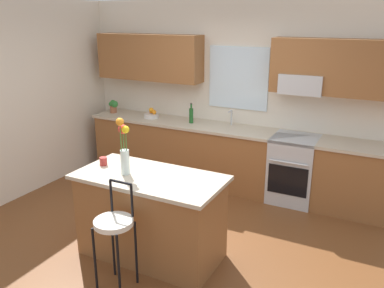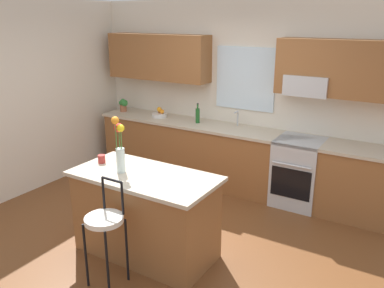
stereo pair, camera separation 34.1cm
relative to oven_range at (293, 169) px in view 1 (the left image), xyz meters
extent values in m
plane|color=brown|center=(-0.97, -1.68, -0.46)|extent=(14.00, 14.00, 0.00)
cube|color=beige|center=(-3.53, -1.38, 0.89)|extent=(0.12, 4.60, 2.70)
cube|color=beige|center=(-0.97, 0.38, 0.89)|extent=(5.60, 0.12, 2.70)
cube|color=brown|center=(-2.39, 0.15, 1.39)|extent=(1.75, 0.34, 0.70)
cube|color=brown|center=(0.46, 0.15, 1.39)|extent=(1.75, 0.34, 0.70)
cube|color=silver|center=(-0.97, 0.31, 1.14)|extent=(0.91, 0.03, 0.90)
cube|color=#B7BABC|center=(0.00, 0.12, 1.16)|extent=(0.56, 0.36, 0.26)
cube|color=brown|center=(-0.97, 0.02, -0.02)|extent=(4.50, 0.60, 0.88)
cube|color=#BCAD93|center=(-0.97, 0.02, 0.44)|extent=(4.56, 0.64, 0.04)
cube|color=#B7BABC|center=(-1.00, 0.02, 0.39)|extent=(0.54, 0.38, 0.11)
cylinder|color=#B7BABC|center=(-1.00, 0.18, 0.57)|extent=(0.02, 0.02, 0.22)
cylinder|color=#B7BABC|center=(-1.00, 0.12, 0.68)|extent=(0.02, 0.12, 0.02)
cube|color=#B7BABC|center=(0.00, 0.00, 0.00)|extent=(0.60, 0.60, 0.92)
cube|color=black|center=(0.00, -0.29, -0.06)|extent=(0.52, 0.02, 0.40)
cylinder|color=#B7BABC|center=(0.00, -0.33, 0.20)|extent=(0.50, 0.02, 0.02)
cube|color=brown|center=(-1.01, -2.03, -0.02)|extent=(1.46, 0.70, 0.88)
cube|color=#BCAD93|center=(-1.01, -2.03, 0.44)|extent=(1.54, 0.78, 0.04)
cylinder|color=black|center=(-1.15, -2.78, -0.13)|extent=(0.02, 0.02, 0.66)
cylinder|color=black|center=(-0.88, -2.78, -0.13)|extent=(0.02, 0.02, 0.66)
cylinder|color=black|center=(-1.15, -2.51, -0.13)|extent=(0.02, 0.02, 0.66)
cylinder|color=black|center=(-0.88, -2.51, -0.13)|extent=(0.02, 0.02, 0.66)
cylinder|color=silver|center=(-1.01, -2.64, 0.23)|extent=(0.36, 0.36, 0.05)
cylinder|color=black|center=(-1.13, -2.51, 0.41)|extent=(0.02, 0.02, 0.32)
cylinder|color=black|center=(-0.89, -2.51, 0.41)|extent=(0.02, 0.02, 0.32)
cylinder|color=black|center=(-1.01, -2.51, 0.57)|extent=(0.23, 0.02, 0.02)
cylinder|color=silver|center=(-1.25, -2.11, 0.59)|extent=(0.09, 0.09, 0.26)
cylinder|color=#3D722D|center=(-1.22, -2.12, 0.74)|extent=(0.01, 0.01, 0.40)
sphere|color=yellow|center=(-1.22, -2.12, 0.94)|extent=(0.08, 0.08, 0.08)
cylinder|color=#3D722D|center=(-1.28, -2.08, 0.73)|extent=(0.01, 0.01, 0.39)
sphere|color=red|center=(-1.28, -2.08, 0.93)|extent=(0.09, 0.09, 0.09)
cylinder|color=#3D722D|center=(-1.26, -2.14, 0.78)|extent=(0.01, 0.01, 0.48)
sphere|color=orange|center=(-1.26, -2.14, 1.02)|extent=(0.08, 0.08, 0.08)
cylinder|color=#A52D28|center=(-1.62, -2.01, 0.51)|extent=(0.08, 0.08, 0.09)
cylinder|color=silver|center=(-2.30, 0.02, 0.49)|extent=(0.24, 0.24, 0.06)
sphere|color=orange|center=(-2.25, 0.02, 0.56)|extent=(0.07, 0.07, 0.07)
sphere|color=orange|center=(-2.33, 0.07, 0.56)|extent=(0.07, 0.07, 0.07)
sphere|color=orange|center=(-2.30, 0.02, 0.59)|extent=(0.07, 0.07, 0.07)
cylinder|color=#1E5923|center=(-1.59, 0.02, 0.57)|extent=(0.06, 0.06, 0.22)
cylinder|color=#1E5923|center=(-1.59, 0.02, 0.72)|extent=(0.03, 0.03, 0.07)
cylinder|color=black|center=(-1.59, 0.02, 0.76)|extent=(0.03, 0.03, 0.02)
cylinder|color=#9E5B3D|center=(-3.05, 0.02, 0.52)|extent=(0.11, 0.11, 0.11)
sphere|color=#2D7A33|center=(-3.05, 0.02, 0.63)|extent=(0.09, 0.09, 0.09)
sphere|color=#2D7A33|center=(-3.09, 0.03, 0.60)|extent=(0.09, 0.09, 0.09)
sphere|color=#2D7A33|center=(-3.01, 0.01, 0.61)|extent=(0.11, 0.11, 0.11)
camera|label=1|loc=(1.09, -5.19, 2.01)|focal=37.38mm
camera|label=2|loc=(1.39, -5.02, 2.01)|focal=37.38mm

